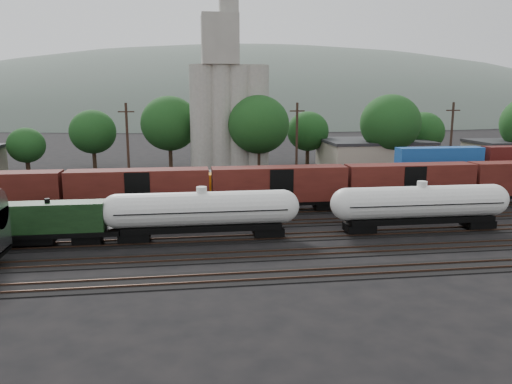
{
  "coord_description": "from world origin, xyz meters",
  "views": [
    {
      "loc": [
        -4.06,
        -49.01,
        12.99
      ],
      "look_at": [
        3.17,
        2.0,
        3.0
      ],
      "focal_mm": 35.0,
      "sensor_mm": 36.0,
      "label": 1
    }
  ],
  "objects": [
    {
      "name": "ground",
      "position": [
        0.0,
        0.0,
        0.0
      ],
      "size": [
        600.0,
        600.0,
        0.0
      ],
      "primitive_type": "plane",
      "color": "black"
    },
    {
      "name": "tracks",
      "position": [
        0.0,
        0.0,
        0.05
      ],
      "size": [
        180.0,
        33.2,
        0.2
      ],
      "color": "black",
      "rests_on": "ground"
    },
    {
      "name": "green_locomotive",
      "position": [
        -18.73,
        -5.0,
        2.4
      ],
      "size": [
        15.81,
        2.79,
        4.19
      ],
      "color": "black",
      "rests_on": "ground"
    },
    {
      "name": "tank_car_a",
      "position": [
        -2.74,
        -5.0,
        2.77
      ],
      "size": [
        17.84,
        3.19,
        4.67
      ],
      "color": "silver",
      "rests_on": "ground"
    },
    {
      "name": "tank_car_b",
      "position": [
        18.16,
        -5.0,
        2.77
      ],
      "size": [
        17.85,
        3.2,
        4.68
      ],
      "color": "silver",
      "rests_on": "ground"
    },
    {
      "name": "orange_locomotive",
      "position": [
        0.47,
        10.0,
        2.33
      ],
      "size": [
        16.21,
        2.7,
        4.05
      ],
      "color": "black",
      "rests_on": "ground"
    },
    {
      "name": "boxcar_string",
      "position": [
        13.93,
        5.0,
        3.12
      ],
      "size": [
        184.4,
        2.9,
        4.2
      ],
      "color": "black",
      "rests_on": "ground"
    },
    {
      "name": "container_wall",
      "position": [
        8.45,
        15.0,
        2.63
      ],
      "size": [
        180.52,
        2.6,
        5.8
      ],
      "color": "black",
      "rests_on": "ground"
    },
    {
      "name": "grain_silo",
      "position": [
        3.28,
        36.0,
        11.26
      ],
      "size": [
        13.4,
        5.0,
        29.0
      ],
      "color": "gray",
      "rests_on": "ground"
    },
    {
      "name": "industrial_sheds",
      "position": [
        6.63,
        35.25,
        2.56
      ],
      "size": [
        119.38,
        17.26,
        5.1
      ],
      "color": "#9E937F",
      "rests_on": "ground"
    },
    {
      "name": "tree_band",
      "position": [
        -0.57,
        35.94,
        7.57
      ],
      "size": [
        166.43,
        22.62,
        14.36
      ],
      "color": "black",
      "rests_on": "ground"
    },
    {
      "name": "utility_poles",
      "position": [
        0.0,
        22.0,
        6.21
      ],
      "size": [
        122.2,
        0.36,
        12.0
      ],
      "color": "black",
      "rests_on": "ground"
    },
    {
      "name": "distant_hills",
      "position": [
        23.92,
        260.0,
        -20.56
      ],
      "size": [
        860.0,
        286.0,
        130.0
      ],
      "color": "#59665B",
      "rests_on": "ground"
    }
  ]
}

